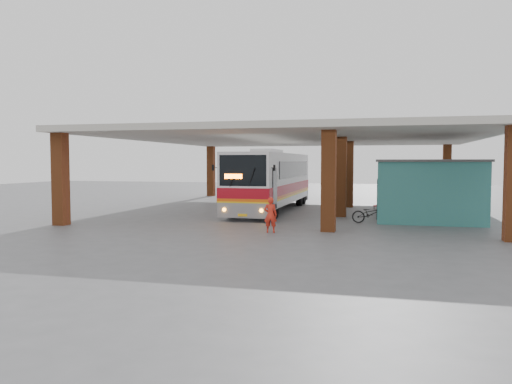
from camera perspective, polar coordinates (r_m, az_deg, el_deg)
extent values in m
plane|color=#515154|center=(25.19, 2.20, -3.36)|extent=(90.00, 90.00, 0.00)
cube|color=brown|center=(21.58, 8.30, 1.26)|extent=(0.60, 0.60, 4.35)
cube|color=brown|center=(27.55, 9.66, 1.71)|extent=(0.60, 0.60, 4.35)
cube|color=brown|center=(33.53, 10.54, 2.00)|extent=(0.60, 0.60, 4.35)
cube|color=brown|center=(25.27, -21.44, 1.37)|extent=(0.60, 0.60, 4.35)
cube|color=brown|center=(44.02, -5.16, 2.38)|extent=(0.60, 0.60, 4.35)
cube|color=brown|center=(41.70, 20.97, 2.11)|extent=(0.60, 0.60, 4.35)
cube|color=beige|center=(31.35, 5.68, 6.20)|extent=(21.00, 23.00, 0.30)
cube|color=teal|center=(28.56, 18.86, 0.28)|extent=(5.00, 8.00, 3.00)
cube|color=#4C4C4C|center=(28.52, 18.92, 3.39)|extent=(5.20, 8.20, 0.12)
cube|color=#133432|center=(27.01, 13.74, -0.76)|extent=(0.08, 0.95, 2.10)
cube|color=black|center=(29.96, 13.84, 1.08)|extent=(0.08, 1.20, 1.00)
cube|color=black|center=(29.96, 13.79, 1.08)|extent=(0.04, 1.30, 1.10)
cube|color=silver|center=(30.70, 1.74, 1.63)|extent=(2.67, 12.73, 2.97)
cube|color=silver|center=(29.66, 1.30, 4.65)|extent=(1.28, 3.18, 0.27)
cube|color=gray|center=(24.82, -1.41, -2.11)|extent=(2.67, 0.43, 0.74)
cube|color=#AA0B19|center=(30.72, 1.74, 0.55)|extent=(2.71, 12.73, 0.53)
cube|color=#F05D0D|center=(30.74, 1.74, -0.07)|extent=(2.71, 12.73, 0.14)
cube|color=yellow|center=(30.75, 1.74, -0.30)|extent=(2.71, 12.73, 0.11)
cube|color=black|center=(24.56, -1.51, 2.47)|extent=(2.40, 0.10, 1.54)
cube|color=black|center=(31.83, -0.27, 2.66)|extent=(0.06, 9.55, 0.95)
cube|color=black|center=(31.26, 4.48, 2.63)|extent=(0.06, 9.55, 0.95)
cube|color=#FF5905|center=(24.64, -2.62, 1.80)|extent=(0.90, 0.05, 0.23)
sphere|color=orange|center=(24.88, -3.67, -2.03)|extent=(0.19, 0.19, 0.19)
sphere|color=orange|center=(24.36, 0.61, -2.14)|extent=(0.19, 0.19, 0.19)
cube|color=yellow|center=(24.62, -1.56, -2.65)|extent=(0.48, 0.03, 0.13)
cylinder|color=black|center=(26.79, -2.76, -1.82)|extent=(0.34, 1.06, 1.06)
cylinder|color=black|center=(26.20, 2.03, -1.93)|extent=(0.34, 1.06, 1.06)
cylinder|color=black|center=(34.65, 1.25, -0.62)|extent=(0.34, 1.06, 1.06)
cylinder|color=black|center=(34.20, 4.99, -0.68)|extent=(0.34, 1.06, 1.06)
cylinder|color=black|center=(35.99, 1.75, -0.47)|extent=(0.34, 1.06, 1.06)
cylinder|color=black|center=(35.55, 5.35, -0.53)|extent=(0.34, 1.06, 1.06)
imported|color=black|center=(24.90, 13.00, -2.43)|extent=(1.82, 0.65, 0.95)
imported|color=red|center=(21.09, 1.66, -2.63)|extent=(0.59, 0.43, 1.51)
cube|color=red|center=(32.53, 13.65, -1.53)|extent=(0.47, 0.47, 0.06)
cube|color=red|center=(32.55, 13.95, -1.08)|extent=(0.13, 0.40, 0.57)
cylinder|color=black|center=(32.36, 13.43, -1.77)|extent=(0.03, 0.03, 0.19)
cylinder|color=black|center=(32.42, 13.98, -1.77)|extent=(0.03, 0.03, 0.19)
cylinder|color=black|center=(32.67, 13.32, -1.72)|extent=(0.03, 0.03, 0.19)
cylinder|color=black|center=(32.73, 13.87, -1.72)|extent=(0.03, 0.03, 0.19)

